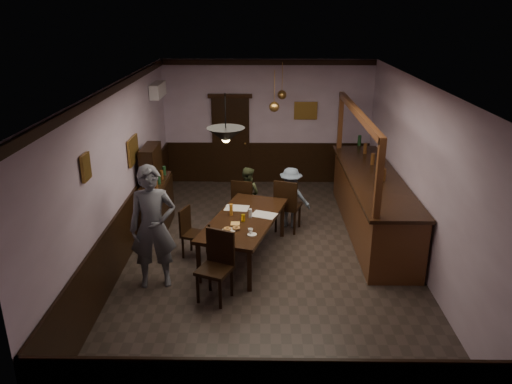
{
  "coord_description": "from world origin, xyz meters",
  "views": [
    {
      "loc": [
        -0.12,
        -7.85,
        4.16
      ],
      "look_at": [
        -0.23,
        0.16,
        1.15
      ],
      "focal_mm": 35.0,
      "sensor_mm": 36.0,
      "label": 1
    }
  ],
  "objects_px": {
    "pendant_brass_far": "(282,95)",
    "chair_side": "(191,230)",
    "soda_can": "(243,218)",
    "sideboard": "(155,196)",
    "coffee_cup": "(251,231)",
    "person_seated_left": "(247,194)",
    "chair_far_right": "(287,204)",
    "pendant_iron": "(226,135)",
    "pendant_brass_mid": "(274,107)",
    "person_seated_right": "(291,197)",
    "chair_far_left": "(243,201)",
    "dining_table": "(244,221)",
    "chair_near": "(217,262)",
    "bar_counter": "(372,202)",
    "person_standing": "(153,227)"
  },
  "relations": [
    {
      "from": "chair_far_right",
      "to": "sideboard",
      "type": "xyz_separation_m",
      "value": [
        -2.56,
        0.15,
        0.09
      ]
    },
    {
      "from": "dining_table",
      "to": "chair_near",
      "type": "bearing_deg",
      "value": -105.79
    },
    {
      "from": "chair_far_left",
      "to": "chair_side",
      "type": "distance_m",
      "value": 1.54
    },
    {
      "from": "chair_far_right",
      "to": "pendant_brass_far",
      "type": "bearing_deg",
      "value": -70.08
    },
    {
      "from": "chair_far_right",
      "to": "pendant_iron",
      "type": "height_order",
      "value": "pendant_iron"
    },
    {
      "from": "chair_far_left",
      "to": "soda_can",
      "type": "xyz_separation_m",
      "value": [
        0.06,
        -1.48,
        0.27
      ]
    },
    {
      "from": "person_seated_left",
      "to": "person_seated_right",
      "type": "height_order",
      "value": "person_seated_right"
    },
    {
      "from": "coffee_cup",
      "to": "person_seated_left",
      "type": "bearing_deg",
      "value": 109.4
    },
    {
      "from": "pendant_brass_far",
      "to": "soda_can",
      "type": "bearing_deg",
      "value": -102.32
    },
    {
      "from": "bar_counter",
      "to": "pendant_brass_far",
      "type": "distance_m",
      "value": 3.19
    },
    {
      "from": "chair_far_left",
      "to": "person_seated_left",
      "type": "relative_size",
      "value": 0.86
    },
    {
      "from": "chair_near",
      "to": "sideboard",
      "type": "xyz_separation_m",
      "value": [
        -1.42,
        2.5,
        0.09
      ]
    },
    {
      "from": "coffee_cup",
      "to": "chair_far_right",
      "type": "bearing_deg",
      "value": 85.23
    },
    {
      "from": "chair_far_right",
      "to": "pendant_iron",
      "type": "distance_m",
      "value": 2.78
    },
    {
      "from": "person_seated_left",
      "to": "pendant_brass_mid",
      "type": "bearing_deg",
      "value": -122.53
    },
    {
      "from": "soda_can",
      "to": "pendant_brass_mid",
      "type": "bearing_deg",
      "value": 74.91
    },
    {
      "from": "chair_far_right",
      "to": "coffee_cup",
      "type": "relative_size",
      "value": 13.31
    },
    {
      "from": "dining_table",
      "to": "coffee_cup",
      "type": "xyz_separation_m",
      "value": [
        0.12,
        -0.62,
        0.11
      ]
    },
    {
      "from": "pendant_brass_far",
      "to": "chair_far_left",
      "type": "bearing_deg",
      "value": -112.66
    },
    {
      "from": "chair_far_right",
      "to": "chair_side",
      "type": "relative_size",
      "value": 1.21
    },
    {
      "from": "person_seated_left",
      "to": "person_seated_right",
      "type": "relative_size",
      "value": 0.94
    },
    {
      "from": "dining_table",
      "to": "person_seated_right",
      "type": "bearing_deg",
      "value": 57.57
    },
    {
      "from": "dining_table",
      "to": "soda_can",
      "type": "height_order",
      "value": "soda_can"
    },
    {
      "from": "chair_near",
      "to": "person_seated_right",
      "type": "relative_size",
      "value": 0.88
    },
    {
      "from": "pendant_iron",
      "to": "pendant_brass_mid",
      "type": "xyz_separation_m",
      "value": [
        0.75,
        2.64,
        -0.09
      ]
    },
    {
      "from": "pendant_iron",
      "to": "pendant_brass_mid",
      "type": "height_order",
      "value": "same"
    },
    {
      "from": "person_seated_left",
      "to": "sideboard",
      "type": "bearing_deg",
      "value": 43.17
    },
    {
      "from": "chair_far_left",
      "to": "pendant_brass_far",
      "type": "distance_m",
      "value": 2.73
    },
    {
      "from": "chair_far_right",
      "to": "coffee_cup",
      "type": "distance_m",
      "value": 1.84
    },
    {
      "from": "chair_far_right",
      "to": "soda_can",
      "type": "bearing_deg",
      "value": 75.58
    },
    {
      "from": "dining_table",
      "to": "person_seated_right",
      "type": "relative_size",
      "value": 1.97
    },
    {
      "from": "chair_near",
      "to": "chair_side",
      "type": "height_order",
      "value": "chair_near"
    },
    {
      "from": "chair_side",
      "to": "pendant_brass_far",
      "type": "relative_size",
      "value": 1.09
    },
    {
      "from": "soda_can",
      "to": "sideboard",
      "type": "distance_m",
      "value": 2.24
    },
    {
      "from": "soda_can",
      "to": "coffee_cup",
      "type": "bearing_deg",
      "value": -74.44
    },
    {
      "from": "chair_far_right",
      "to": "bar_counter",
      "type": "bearing_deg",
      "value": -159.04
    },
    {
      "from": "chair_side",
      "to": "pendant_brass_far",
      "type": "bearing_deg",
      "value": -8.45
    },
    {
      "from": "sideboard",
      "to": "pendant_iron",
      "type": "distance_m",
      "value": 3.07
    },
    {
      "from": "chair_side",
      "to": "dining_table",
      "type": "bearing_deg",
      "value": -75.05
    },
    {
      "from": "chair_far_left",
      "to": "chair_far_right",
      "type": "xyz_separation_m",
      "value": [
        0.85,
        -0.26,
        0.05
      ]
    },
    {
      "from": "chair_far_left",
      "to": "pendant_brass_mid",
      "type": "xyz_separation_m",
      "value": [
        0.6,
        0.53,
        1.76
      ]
    },
    {
      "from": "chair_far_right",
      "to": "person_seated_left",
      "type": "relative_size",
      "value": 0.93
    },
    {
      "from": "sideboard",
      "to": "pendant_brass_mid",
      "type": "distance_m",
      "value": 2.9
    },
    {
      "from": "chair_far_left",
      "to": "soda_can",
      "type": "distance_m",
      "value": 1.5
    },
    {
      "from": "chair_side",
      "to": "bar_counter",
      "type": "distance_m",
      "value": 3.54
    },
    {
      "from": "chair_near",
      "to": "bar_counter",
      "type": "height_order",
      "value": "bar_counter"
    },
    {
      "from": "pendant_brass_far",
      "to": "chair_side",
      "type": "bearing_deg",
      "value": -117.63
    },
    {
      "from": "chair_side",
      "to": "pendant_brass_mid",
      "type": "bearing_deg",
      "value": -19.98
    },
    {
      "from": "chair_far_left",
      "to": "chair_near",
      "type": "relative_size",
      "value": 0.92
    },
    {
      "from": "person_standing",
      "to": "soda_can",
      "type": "xyz_separation_m",
      "value": [
        1.35,
        0.77,
        -0.17
      ]
    }
  ]
}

